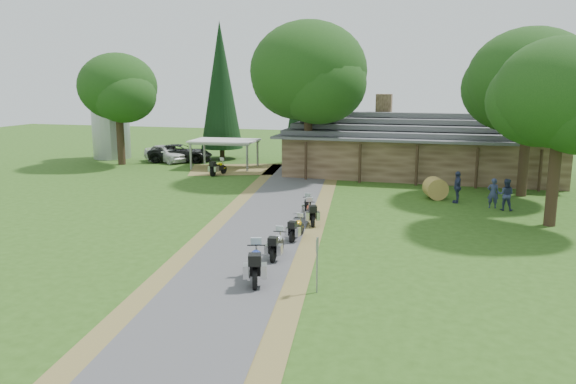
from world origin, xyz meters
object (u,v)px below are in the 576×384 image
(motorcycle_row_d, at_px, (311,212))
(motorcycle_carport_a, at_px, (218,167))
(silo, at_px, (110,121))
(motorcycle_row_b, at_px, (277,243))
(lodge, at_px, (420,144))
(carport, at_px, (225,154))
(motorcycle_row_c, at_px, (297,227))
(hay_bale, at_px, (435,188))
(car_white_sedan, at_px, (166,151))
(motorcycle_row_a, at_px, (256,262))
(car_dark_suv, at_px, (180,149))
(motorcycle_row_e, at_px, (308,205))

(motorcycle_row_d, relative_size, motorcycle_carport_a, 0.98)
(silo, bearing_deg, motorcycle_row_b, -46.30)
(lodge, xyz_separation_m, silo, (-28.58, 2.14, 1.05))
(carport, distance_m, motorcycle_row_c, 22.59)
(motorcycle_row_b, bearing_deg, hay_bale, -27.12)
(motorcycle_row_d, relative_size, hay_bale, 1.39)
(hay_bale, bearing_deg, car_white_sedan, 157.23)
(car_white_sedan, xyz_separation_m, motorcycle_row_d, (17.76, -18.12, -0.37))
(motorcycle_row_a, xyz_separation_m, hay_bale, (6.04, 16.89, -0.07))
(silo, relative_size, car_dark_suv, 1.13)
(lodge, distance_m, motorcycle_row_e, 16.25)
(motorcycle_row_d, distance_m, hay_bale, 10.13)
(motorcycle_row_d, relative_size, motorcycle_row_e, 1.11)
(motorcycle_row_c, height_order, motorcycle_carport_a, motorcycle_carport_a)
(motorcycle_row_c, relative_size, hay_bale, 1.24)
(silo, height_order, hay_bale, silo)
(motorcycle_row_e, bearing_deg, car_dark_suv, 29.37)
(motorcycle_carport_a, bearing_deg, silo, 76.48)
(lodge, distance_m, hay_bale, 9.13)
(car_dark_suv, bearing_deg, lodge, -108.04)
(car_dark_suv, height_order, hay_bale, car_dark_suv)
(motorcycle_carport_a, bearing_deg, motorcycle_row_a, -142.43)
(motorcycle_row_b, bearing_deg, car_dark_suv, 30.40)
(motorcycle_row_b, height_order, motorcycle_row_e, motorcycle_row_b)
(motorcycle_row_c, bearing_deg, motorcycle_carport_a, 37.22)
(motorcycle_row_a, relative_size, motorcycle_row_d, 1.16)
(car_white_sedan, bearing_deg, car_dark_suv, -43.15)
(hay_bale, bearing_deg, lodge, 98.93)
(car_dark_suv, xyz_separation_m, motorcycle_row_d, (16.55, -18.61, -0.56))
(lodge, height_order, silo, silo)
(motorcycle_row_d, bearing_deg, lodge, -36.82)
(motorcycle_row_b, height_order, motorcycle_row_d, motorcycle_row_d)
(carport, height_order, motorcycle_row_b, carport)
(car_dark_suv, xyz_separation_m, motorcycle_row_c, (16.59, -21.58, -0.62))
(carport, bearing_deg, motorcycle_row_e, -56.73)
(carport, bearing_deg, motorcycle_row_a, -68.60)
(motorcycle_row_b, bearing_deg, carport, 23.31)
(silo, height_order, car_dark_suv, silo)
(lodge, distance_m, motorcycle_carport_a, 15.79)
(lodge, bearing_deg, carport, -178.34)
(motorcycle_row_b, bearing_deg, motorcycle_row_c, -5.31)
(lodge, height_order, carport, lodge)
(lodge, xyz_separation_m, car_white_sedan, (-22.42, 1.15, -1.45))
(hay_bale, bearing_deg, motorcycle_row_a, -109.68)
(silo, distance_m, motorcycle_carport_a, 15.15)
(carport, relative_size, motorcycle_row_e, 3.27)
(motorcycle_row_d, bearing_deg, motorcycle_row_b, 158.12)
(motorcycle_row_c, bearing_deg, car_dark_suv, 41.09)
(lodge, distance_m, carport, 16.11)
(motorcycle_row_a, relative_size, motorcycle_row_e, 1.29)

